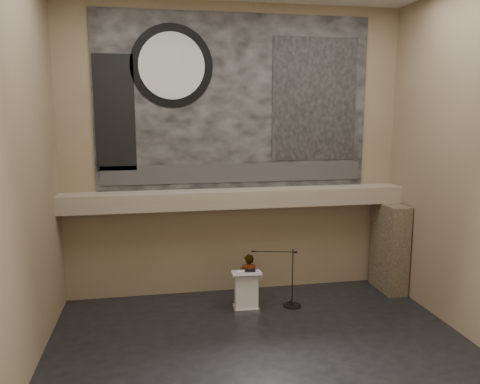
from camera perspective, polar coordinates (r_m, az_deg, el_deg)
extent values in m
plane|color=black|center=(11.28, 3.13, -19.05)|extent=(10.00, 10.00, 0.00)
cube|color=#827052|center=(13.86, -0.60, 4.83)|extent=(10.00, 0.02, 8.50)
cube|color=#827052|center=(6.20, 12.20, -1.43)|extent=(10.00, 0.02, 8.50)
cube|color=#827052|center=(10.03, -25.62, 2.02)|extent=(0.02, 8.00, 8.50)
cube|color=#827052|center=(12.17, 26.92, 3.11)|extent=(0.02, 8.00, 8.50)
cube|color=gray|center=(13.64, -0.31, -0.76)|extent=(10.00, 0.80, 0.50)
cylinder|color=#B2893D|center=(13.46, -6.99, -2.19)|extent=(0.04, 0.04, 0.06)
cylinder|color=#B2893D|center=(14.10, 7.35, -1.65)|extent=(0.04, 0.04, 0.06)
cube|color=black|center=(13.79, -0.59, 10.84)|extent=(8.00, 0.05, 5.00)
cube|color=#2D2D2D|center=(13.86, -0.55, 2.33)|extent=(7.76, 0.02, 0.55)
cylinder|color=black|center=(13.61, -8.32, 14.97)|extent=(2.30, 0.02, 2.30)
cylinder|color=silver|center=(13.59, -8.32, 14.98)|extent=(1.84, 0.02, 1.84)
cube|color=black|center=(14.36, 9.09, 11.07)|extent=(2.60, 0.02, 3.60)
cube|color=black|center=(13.58, -15.04, 9.26)|extent=(1.10, 0.02, 3.20)
cube|color=#473B2B|center=(15.12, 17.75, -6.42)|extent=(0.60, 1.40, 2.70)
cube|color=silver|center=(13.44, 0.73, -13.92)|extent=(0.75, 0.59, 0.08)
cube|color=white|center=(13.24, 0.74, -11.86)|extent=(0.65, 0.47, 0.96)
cube|color=white|center=(13.04, 0.76, -9.81)|extent=(0.84, 0.62, 0.14)
cube|color=black|center=(13.05, 1.24, -9.57)|extent=(0.34, 0.30, 0.04)
cube|color=white|center=(12.98, 0.22, -9.76)|extent=(0.27, 0.34, 0.00)
imported|color=silver|center=(13.57, 1.04, -10.54)|extent=(0.56, 0.39, 1.47)
cylinder|color=black|center=(13.74, 6.35, -13.57)|extent=(0.52, 0.52, 0.02)
cylinder|color=black|center=(13.44, 6.42, -10.33)|extent=(0.03, 0.03, 1.68)
cylinder|color=black|center=(13.17, 4.09, -7.27)|extent=(1.19, 0.30, 0.02)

